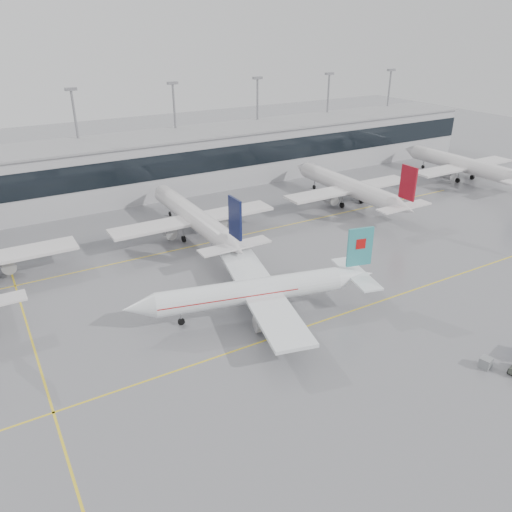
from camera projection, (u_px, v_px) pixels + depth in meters
ground at (304, 327)px, 62.53m from camera, size 320.00×320.00×0.00m
taxi_line_main at (304, 327)px, 62.53m from camera, size 120.00×0.25×0.01m
taxi_line_north at (204, 244)px, 85.98m from camera, size 120.00×0.25×0.01m
taxi_line_cross at (31, 337)px, 60.61m from camera, size 0.25×60.00×0.01m
terminal at (141, 167)px, 108.45m from camera, size 180.00×15.00×12.00m
terminal_glass at (152, 169)px, 101.90m from camera, size 180.00×0.20×5.00m
terminal_roof at (138, 139)px, 105.80m from camera, size 182.00×16.00×0.40m
light_masts at (129, 128)px, 110.01m from camera, size 156.40×1.00×22.60m
air_canada_jet at (260, 291)px, 64.41m from camera, size 33.52×26.56×10.32m
parked_jet_c at (194, 217)px, 87.29m from camera, size 29.64×36.96×11.72m
parked_jet_d at (349, 187)px, 103.21m from camera, size 29.64×36.96×11.72m
parked_jet_e at (463, 165)px, 119.13m from camera, size 29.64×36.96×11.72m
gse_unit at (486, 363)px, 55.01m from camera, size 1.49×1.42×1.25m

